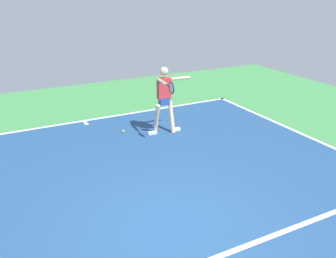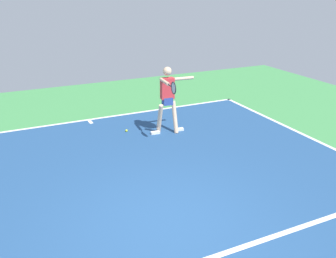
{
  "view_description": "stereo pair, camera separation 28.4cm",
  "coord_description": "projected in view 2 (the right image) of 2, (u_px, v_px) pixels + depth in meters",
  "views": [
    {
      "loc": [
        2.31,
        4.28,
        3.63
      ],
      "look_at": [
        -0.84,
        -1.86,
        0.9
      ],
      "focal_mm": 38.59,
      "sensor_mm": 36.0,
      "label": 1
    },
    {
      "loc": [
        2.06,
        4.4,
        3.63
      ],
      "look_at": [
        -0.84,
        -1.86,
        0.9
      ],
      "focal_mm": 38.59,
      "sensor_mm": 36.0,
      "label": 2
    }
  ],
  "objects": [
    {
      "name": "court_line_centre_mark",
      "position": [
        90.0,
        122.0,
        10.38
      ],
      "size": [
        0.1,
        0.3,
        0.01
      ],
      "primitive_type": "cube",
      "color": "white",
      "rests_on": "ground_plane"
    },
    {
      "name": "ground_plane",
      "position": [
        169.0,
        227.0,
        5.86
      ],
      "size": [
        19.54,
        19.54,
        0.0
      ],
      "primitive_type": "plane",
      "color": "#428E4C"
    },
    {
      "name": "tennis_ball_centre_court",
      "position": [
        126.0,
        131.0,
        9.67
      ],
      "size": [
        0.07,
        0.07,
        0.07
      ],
      "primitive_type": "sphere",
      "color": "#CCE033",
      "rests_on": "ground_plane"
    },
    {
      "name": "tennis_player",
      "position": [
        168.0,
        96.0,
        9.24
      ],
      "size": [
        1.18,
        1.23,
        1.78
      ],
      "rotation": [
        0.0,
        0.0,
        -0.09
      ],
      "color": "beige",
      "rests_on": "ground_plane"
    },
    {
      "name": "court_surface",
      "position": [
        169.0,
        227.0,
        5.86
      ],
      "size": [
        9.84,
        11.23,
        0.0
      ],
      "primitive_type": "cube",
      "color": "navy",
      "rests_on": "ground_plane"
    },
    {
      "name": "court_line_baseline_near",
      "position": [
        89.0,
        120.0,
        10.55
      ],
      "size": [
        9.84,
        0.1,
        0.01
      ],
      "primitive_type": "cube",
      "color": "white",
      "rests_on": "ground_plane"
    }
  ]
}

